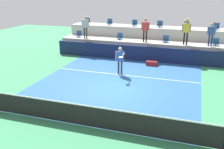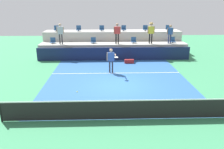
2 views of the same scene
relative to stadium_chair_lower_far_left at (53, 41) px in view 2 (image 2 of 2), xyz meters
The scene contains 24 objects.
ground_plane 9.13m from the stadium_chair_lower_far_left, 53.43° to the right, with size 40.00×40.00×0.00m, color #388456.
court_inner_paint 8.35m from the stadium_chair_lower_far_left, 49.28° to the right, with size 9.00×10.00×0.01m, color #285693.
court_service_line 7.37m from the stadium_chair_lower_far_left, 42.01° to the right, with size 9.00×0.06×0.00m, color white.
tennis_net 12.49m from the stadium_chair_lower_far_left, 64.47° to the right, with size 10.48×0.08×1.07m.
sponsor_backboard 5.58m from the stadium_chair_lower_far_left, 12.95° to the right, with size 13.00×0.16×1.10m, color #141E42.
seating_tier_lower 5.43m from the stadium_chair_lower_far_left, ahead, with size 13.00×1.80×1.25m, color #ADAAA3.
seating_tier_upper 5.70m from the stadium_chair_lower_far_left, 19.18° to the left, with size 13.00×1.80×2.10m, color #ADAAA3.
stadium_chair_lower_far_left is the anchor object (origin of this frame).
stadium_chair_lower_left 3.58m from the stadium_chair_lower_far_left, ahead, with size 0.44×0.40×0.52m.
stadium_chair_lower_right 7.19m from the stadium_chair_lower_far_left, ahead, with size 0.44×0.40×0.52m.
stadium_chair_lower_far_right 10.71m from the stadium_chair_lower_far_left, ahead, with size 0.44×0.40×0.52m.
stadium_chair_upper_far_left 1.99m from the stadium_chair_lower_far_left, 89.43° to the left, with size 0.44×0.40×0.52m.
stadium_chair_upper_left 2.91m from the stadium_chair_lower_far_left, 40.30° to the left, with size 0.44×0.40×0.52m.
stadium_chair_upper_mid_left 4.76m from the stadium_chair_lower_far_left, 22.58° to the left, with size 0.44×0.40×0.52m.
stadium_chair_upper_mid_right 6.74m from the stadium_chair_lower_far_left, 15.63° to the left, with size 0.44×0.40×0.52m.
stadium_chair_upper_right 8.75m from the stadium_chair_lower_far_left, 11.92° to the left, with size 0.44×0.40×0.52m.
stadium_chair_upper_far_right 10.92m from the stadium_chair_lower_far_left, ahead, with size 0.44×0.40×0.52m.
tennis_player 6.91m from the stadium_chair_lower_far_left, 43.32° to the right, with size 0.76×1.19×1.74m.
spectator_in_grey 1.24m from the stadium_chair_lower_far_left, 25.62° to the right, with size 0.62×0.25×1.78m.
spectator_in_white 5.76m from the stadium_chair_lower_far_left, ahead, with size 0.62×0.25×1.77m.
spectator_with_hat 8.68m from the stadium_chair_lower_far_left, ahead, with size 0.62×0.44×1.84m.
spectator_leaning_on_rail 10.34m from the stadium_chair_lower_far_left, ahead, with size 0.58×0.25×1.63m.
tennis_ball 10.23m from the stadium_chair_lower_far_left, 71.71° to the right, with size 0.07×0.07×0.07m.
equipment_bag 7.06m from the stadium_chair_lower_far_left, 18.75° to the right, with size 0.76×0.28×0.30m, color maroon.
Camera 2 is at (-0.82, -12.46, 4.91)m, focal length 35.59 mm.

